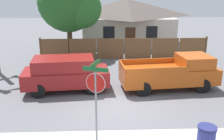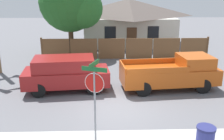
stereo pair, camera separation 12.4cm
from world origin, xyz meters
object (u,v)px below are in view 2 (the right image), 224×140
at_px(red_suv, 66,73).
at_px(trash_bin, 205,140).
at_px(oak_tree, 72,3).
at_px(orange_pickup, 173,73).
at_px(stop_sign, 95,91).
at_px(house, 129,20).

relative_size(red_suv, trash_bin, 4.82).
height_order(oak_tree, orange_pickup, oak_tree).
bearing_deg(stop_sign, oak_tree, 119.78).
distance_m(house, oak_tree, 7.52).
relative_size(house, oak_tree, 1.38).
distance_m(orange_pickup, stop_sign, 6.76).
xyz_separation_m(house, oak_tree, (-4.91, -5.35, 1.94)).
relative_size(oak_tree, stop_sign, 2.20).
xyz_separation_m(orange_pickup, trash_bin, (-0.41, -5.91, -0.42)).
relative_size(house, trash_bin, 9.53).
height_order(orange_pickup, trash_bin, orange_pickup).
height_order(oak_tree, red_suv, oak_tree).
distance_m(house, red_suv, 13.85).
bearing_deg(red_suv, stop_sign, -77.62).
bearing_deg(oak_tree, orange_pickup, -51.23).
bearing_deg(orange_pickup, stop_sign, -132.98).
bearing_deg(trash_bin, red_suv, 132.26).
distance_m(red_suv, orange_pickup, 5.76).
bearing_deg(orange_pickup, house, 89.73).
distance_m(house, orange_pickup, 13.13).
height_order(house, orange_pickup, house).
bearing_deg(red_suv, trash_bin, -53.40).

